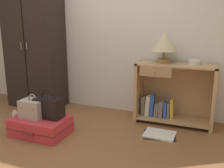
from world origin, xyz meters
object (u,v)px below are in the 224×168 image
(wardrobe, at_px, (35,44))
(table_lamp, at_px, (164,42))
(bottle, at_px, (15,119))
(open_book_on_floor, at_px, (160,134))
(bookshelf, at_px, (171,94))
(train_case, at_px, (33,108))
(suitcase_large, at_px, (41,126))
(bowl, at_px, (194,62))
(handbag, at_px, (49,107))

(wardrobe, xyz_separation_m, table_lamp, (1.93, 0.06, 0.09))
(table_lamp, xyz_separation_m, bottle, (-1.66, -0.88, -0.94))
(wardrobe, height_order, table_lamp, wardrobe)
(bottle, relative_size, open_book_on_floor, 0.50)
(bookshelf, distance_m, train_case, 1.71)
(wardrobe, distance_m, suitcase_large, 1.42)
(wardrobe, bearing_deg, train_case, -54.89)
(bottle, bearing_deg, table_lamp, 28.03)
(table_lamp, height_order, suitcase_large, table_lamp)
(bowl, relative_size, suitcase_large, 0.22)
(bookshelf, height_order, train_case, bookshelf)
(table_lamp, bearing_deg, bottle, -151.97)
(bookshelf, bearing_deg, table_lamp, 174.19)
(handbag, relative_size, open_book_on_floor, 0.83)
(table_lamp, height_order, bowl, table_lamp)
(bookshelf, relative_size, table_lamp, 2.35)
(handbag, bearing_deg, open_book_on_floor, 19.57)
(bookshelf, height_order, open_book_on_floor, bookshelf)
(bookshelf, bearing_deg, train_case, -146.32)
(table_lamp, height_order, bottle, table_lamp)
(suitcase_large, bearing_deg, bowl, 30.77)
(open_book_on_floor, bearing_deg, suitcase_large, -159.83)
(open_book_on_floor, bearing_deg, table_lamp, 99.40)
(bookshelf, distance_m, table_lamp, 0.68)
(train_case, bearing_deg, bottle, 167.36)
(open_book_on_floor, bearing_deg, train_case, -160.31)
(bookshelf, xyz_separation_m, bowl, (0.25, 0.02, 0.43))
(wardrobe, distance_m, train_case, 1.27)
(wardrobe, height_order, suitcase_large, wardrobe)
(table_lamp, relative_size, open_book_on_floor, 0.99)
(bowl, height_order, open_book_on_floor, bowl)
(suitcase_large, bearing_deg, train_case, -168.63)
(bookshelf, bearing_deg, bottle, -154.01)
(suitcase_large, height_order, train_case, train_case)
(table_lamp, relative_size, handbag, 1.19)
(wardrobe, bearing_deg, bookshelf, 1.38)
(table_lamp, relative_size, bottle, 1.97)
(bookshelf, distance_m, bowl, 0.49)
(table_lamp, bearing_deg, train_case, -143.47)
(bowl, height_order, suitcase_large, bowl)
(train_case, xyz_separation_m, handbag, (0.17, 0.06, 0.01))
(table_lamp, distance_m, open_book_on_floor, 1.14)
(table_lamp, bearing_deg, handbag, -141.46)
(bookshelf, xyz_separation_m, open_book_on_floor, (-0.05, -0.46, -0.37))
(wardrobe, distance_m, bookshelf, 2.14)
(suitcase_large, relative_size, open_book_on_floor, 1.53)
(bottle, xyz_separation_m, open_book_on_floor, (1.73, 0.41, -0.09))
(wardrobe, xyz_separation_m, open_book_on_floor, (2.01, -0.41, -0.94))
(bowl, bearing_deg, wardrobe, -178.38)
(handbag, bearing_deg, bookshelf, 35.23)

